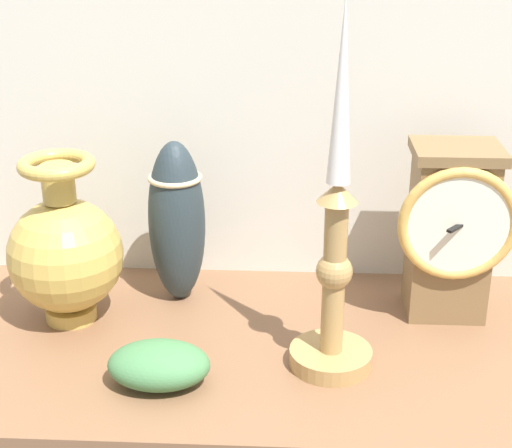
{
  "coord_description": "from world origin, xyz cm",
  "views": [
    {
      "loc": [
        -2.22,
        -75.49,
        45.71
      ],
      "look_at": [
        -6.06,
        0.0,
        14.0
      ],
      "focal_mm": 55.65,
      "sensor_mm": 36.0,
      "label": 1
    }
  ],
  "objects_px": {
    "brass_vase_bulbous": "(65,251)",
    "tall_ceramic_vase": "(177,221)",
    "candlestick_tall_left": "(335,258)",
    "mantel_clock": "(451,229)"
  },
  "relations": [
    {
      "from": "candlestick_tall_left",
      "to": "tall_ceramic_vase",
      "type": "relative_size",
      "value": 1.92
    },
    {
      "from": "mantel_clock",
      "to": "tall_ceramic_vase",
      "type": "relative_size",
      "value": 1.02
    },
    {
      "from": "candlestick_tall_left",
      "to": "mantel_clock",
      "type": "bearing_deg",
      "value": 41.14
    },
    {
      "from": "brass_vase_bulbous",
      "to": "tall_ceramic_vase",
      "type": "height_order",
      "value": "tall_ceramic_vase"
    },
    {
      "from": "mantel_clock",
      "to": "candlestick_tall_left",
      "type": "bearing_deg",
      "value": -138.86
    },
    {
      "from": "candlestick_tall_left",
      "to": "tall_ceramic_vase",
      "type": "xyz_separation_m",
      "value": [
        -0.18,
        0.14,
        -0.02
      ]
    },
    {
      "from": "brass_vase_bulbous",
      "to": "candlestick_tall_left",
      "type": "bearing_deg",
      "value": -15.61
    },
    {
      "from": "mantel_clock",
      "to": "brass_vase_bulbous",
      "type": "xyz_separation_m",
      "value": [
        -0.43,
        -0.04,
        -0.02
      ]
    },
    {
      "from": "candlestick_tall_left",
      "to": "brass_vase_bulbous",
      "type": "xyz_separation_m",
      "value": [
        -0.3,
        0.08,
        -0.04
      ]
    },
    {
      "from": "mantel_clock",
      "to": "brass_vase_bulbous",
      "type": "distance_m",
      "value": 0.43
    }
  ]
}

